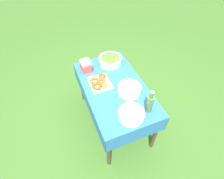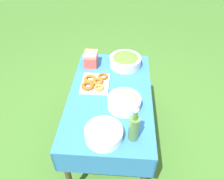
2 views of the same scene
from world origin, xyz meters
name	(u,v)px [view 2 (image 2 of 2)]	position (x,y,z in m)	size (l,w,h in m)	color
ground_plane	(111,142)	(0.00, 0.00, 0.00)	(14.00, 14.00, 0.00)	#3D6B28
picnic_table	(110,102)	(0.00, 0.00, 0.63)	(1.29, 0.74, 0.73)	#2D6BB2
salad_bowl	(125,60)	(-0.44, 0.12, 0.80)	(0.32, 0.32, 0.12)	silver
pasta_bowl	(124,101)	(0.16, 0.13, 0.79)	(0.28, 0.28, 0.11)	white
donut_platter	(95,82)	(-0.11, -0.16, 0.76)	(0.31, 0.27, 0.05)	silver
plate_stack	(104,134)	(0.48, -0.01, 0.78)	(0.28, 0.28, 0.08)	white
olive_oil_bottle	(134,128)	(0.47, 0.20, 0.85)	(0.07, 0.07, 0.30)	#4C7238
cooler_box	(91,59)	(-0.43, -0.23, 0.81)	(0.16, 0.13, 0.14)	#E04C42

